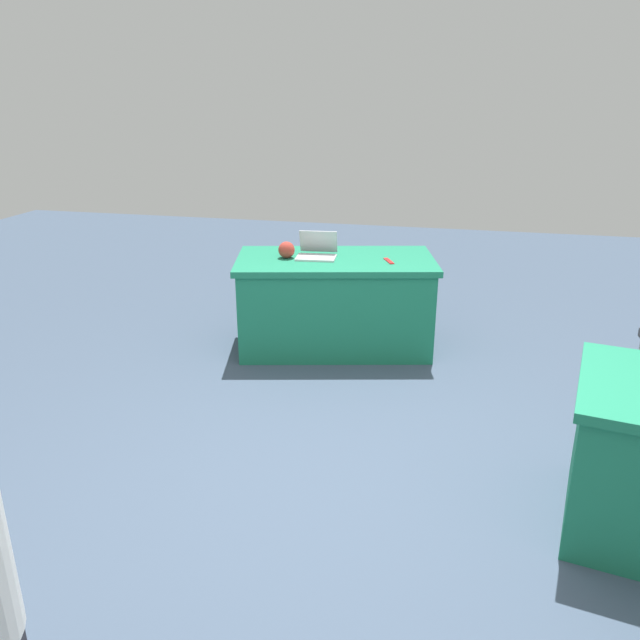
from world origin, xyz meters
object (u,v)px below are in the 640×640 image
Objects in this scene: yarn_ball at (287,250)px; table_foreground at (335,303)px; laptop_silver at (317,252)px; scissors_red at (389,261)px.

table_foreground is at bearing -167.49° from yarn_ball.
yarn_ball is (0.24, 0.08, 0.03)m from laptop_silver.
laptop_silver reaches higher than table_foreground.
table_foreground is 0.59m from scissors_red.
laptop_silver is 2.52× the size of yarn_ball.
scissors_red is at bearing -174.80° from yarn_ball.
scissors_red is at bearing 174.32° from laptop_silver.
yarn_ball is at bearing 13.36° from laptop_silver.
laptop_silver is at bearing -161.33° from yarn_ball.
laptop_silver is 0.25m from yarn_ball.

